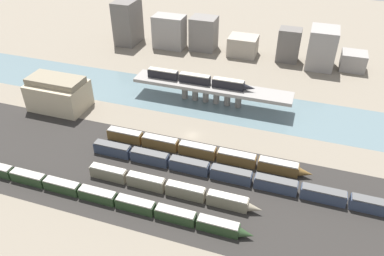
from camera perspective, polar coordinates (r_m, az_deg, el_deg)
ground_plane at (r=131.81m, az=-0.02°, el=-1.12°), size 400.00×400.00×0.00m
railbed_yard at (r=114.33m, az=-3.86°, el=-7.78°), size 280.00×42.00×0.01m
river_water at (r=151.31m, az=2.89°, el=3.98°), size 320.00×26.64×0.01m
bridge at (r=148.32m, az=2.96°, el=6.00°), size 63.19×9.41×7.58m
train_on_bridge at (r=148.11m, az=0.99°, el=7.43°), size 43.76×2.80×3.64m
train_yard_near at (r=109.32m, az=-13.50°, el=-10.11°), size 84.85×2.94×3.44m
train_yard_mid at (r=108.80m, az=-3.47°, el=-9.03°), size 52.19×2.69×4.00m
train_yard_far at (r=113.01m, az=6.73°, el=-7.27°), size 96.18×3.14×3.94m
train_yard_outer at (r=121.49m, az=1.49°, el=-3.54°), size 68.71×3.15×3.94m
warehouse_building at (r=153.60m, az=-19.69°, el=4.98°), size 21.47×14.12×12.87m
city_block_far_left at (r=207.54m, az=-9.76°, el=15.63°), size 10.56×15.64×22.45m
city_block_left at (r=199.99m, az=-3.46°, el=14.44°), size 15.96×9.88×16.60m
city_block_center at (r=197.52m, az=1.80°, el=14.22°), size 12.84×10.95×16.61m
city_block_right at (r=193.20m, az=7.76°, el=12.32°), size 14.02×11.56×9.51m
city_block_far_right at (r=189.61m, az=14.52°, el=12.15°), size 10.33×8.27×15.92m
city_block_tall at (r=186.98m, az=19.19°, el=11.44°), size 12.43×14.53×18.49m
city_block_low at (r=191.60m, az=23.34°, el=9.37°), size 11.14×10.22×8.22m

